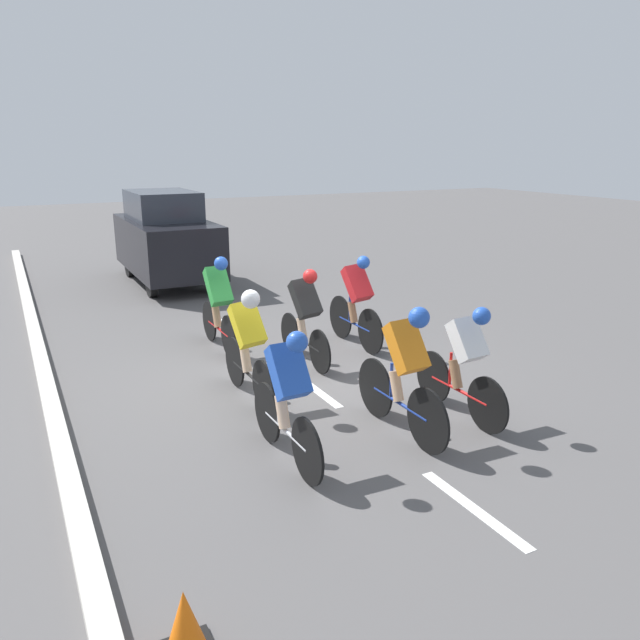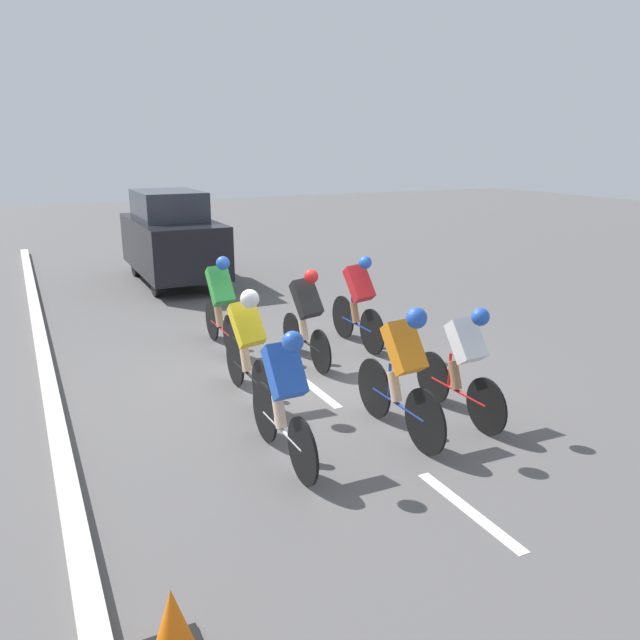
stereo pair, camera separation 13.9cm
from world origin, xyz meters
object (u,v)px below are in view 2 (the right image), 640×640
object	(u,v)px
cyclist_orange	(402,369)
cyclist_green	(221,300)
cyclist_red	(358,300)
traffic_cone	(173,624)
cyclist_black	(306,314)
support_car	(172,238)
cyclist_blue	(284,393)
cyclist_yellow	(248,341)
cyclist_white	(464,360)

from	to	relation	value
cyclist_orange	cyclist_green	size ratio (longest dim) A/B	1.07
cyclist_red	traffic_cone	xyz separation A→B (m)	(4.16, 5.02, -0.54)
cyclist_green	cyclist_red	bearing A→B (deg)	157.53
cyclist_black	support_car	distance (m)	6.61
cyclist_blue	cyclist_yellow	world-z (taller)	cyclist_yellow
cyclist_red	cyclist_green	bearing A→B (deg)	-22.47
cyclist_orange	cyclist_white	bearing A→B (deg)	-175.62
cyclist_blue	cyclist_green	size ratio (longest dim) A/B	1.02
cyclist_green	support_car	bearing A→B (deg)	-95.34
cyclist_yellow	support_car	size ratio (longest dim) A/B	0.44
cyclist_green	cyclist_white	bearing A→B (deg)	114.76
traffic_cone	cyclist_white	bearing A→B (deg)	-152.07
cyclist_white	cyclist_orange	bearing A→B (deg)	4.38
cyclist_black	cyclist_yellow	distance (m)	1.55
cyclist_green	traffic_cone	world-z (taller)	cyclist_green
cyclist_orange	cyclist_white	distance (m)	0.90
cyclist_red	cyclist_yellow	bearing A→B (deg)	29.61
cyclist_black	support_car	bearing A→B (deg)	-86.41
cyclist_yellow	traffic_cone	distance (m)	4.16
cyclist_white	cyclist_blue	bearing A→B (deg)	1.80
cyclist_orange	support_car	size ratio (longest dim) A/B	0.45
support_car	traffic_cone	size ratio (longest dim) A/B	7.99
cyclist_orange	cyclist_white	world-z (taller)	cyclist_orange
cyclist_green	traffic_cone	distance (m)	6.26
cyclist_blue	support_car	world-z (taller)	support_car
cyclist_red	cyclist_green	size ratio (longest dim) A/B	1.03
cyclist_black	cyclist_orange	distance (m)	2.63
cyclist_orange	cyclist_yellow	bearing A→B (deg)	-55.21
cyclist_orange	cyclist_yellow	distance (m)	2.06
cyclist_black	cyclist_white	world-z (taller)	cyclist_black
cyclist_yellow	cyclist_orange	bearing A→B (deg)	124.79
cyclist_red	traffic_cone	distance (m)	6.54
cyclist_green	cyclist_yellow	bearing A→B (deg)	81.47
cyclist_blue	support_car	xyz separation A→B (m)	(-1.05, -9.23, 0.30)
cyclist_green	traffic_cone	bearing A→B (deg)	69.79
cyclist_black	cyclist_green	xyz separation A→B (m)	(0.92, -1.22, 0.03)
cyclist_orange	cyclist_blue	distance (m)	1.40
cyclist_black	cyclist_green	distance (m)	1.53
cyclist_orange	support_car	distance (m)	9.23
support_car	cyclist_white	bearing A→B (deg)	97.73
cyclist_orange	cyclist_yellow	xyz separation A→B (m)	(1.18, -1.70, -0.01)
cyclist_orange	cyclist_yellow	size ratio (longest dim) A/B	1.03
cyclist_red	support_car	world-z (taller)	support_car
cyclist_orange	cyclist_green	world-z (taller)	cyclist_orange
cyclist_yellow	cyclist_green	xyz separation A→B (m)	(-0.32, -2.16, 0.01)
cyclist_blue	cyclist_white	bearing A→B (deg)	-178.20
cyclist_yellow	cyclist_green	world-z (taller)	cyclist_green
cyclist_blue	cyclist_white	size ratio (longest dim) A/B	1.01
cyclist_orange	cyclist_red	bearing A→B (deg)	-110.91
cyclist_white	cyclist_green	world-z (taller)	cyclist_green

